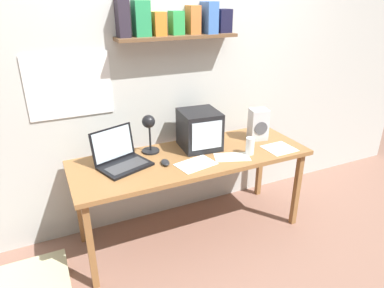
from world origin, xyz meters
The scene contains 13 objects.
ground_plane centered at (0.00, 0.00, 0.00)m, with size 12.00×12.00×0.00m, color #896152.
back_wall centered at (0.00, 0.42, 1.31)m, with size 5.60×0.24×2.60m.
corner_desk centered at (0.00, 0.00, 0.67)m, with size 1.86×0.67×0.73m.
crt_monitor centered at (0.13, 0.13, 0.88)m, with size 0.33×0.34×0.31m.
laptop centered at (-0.55, 0.09, 0.79)m, with size 0.43×0.39×0.27m.
desk_lamp centered at (-0.29, 0.17, 0.94)m, with size 0.14×0.18×0.33m.
juice_glass centered at (0.43, -0.16, 0.79)m, with size 0.07×0.07×0.14m.
space_heater centered at (0.66, 0.07, 0.86)m, with size 0.18×0.16×0.27m.
computer_mouse centered at (-0.24, -0.05, 0.74)m, with size 0.07×0.11×0.03m.
loose_paper_near_laptop centered at (-0.04, -0.15, 0.73)m, with size 0.31×0.24×0.00m.
printed_handout centered at (0.27, -0.16, 0.73)m, with size 0.31×0.24×0.00m.
loose_paper_near_monitor centered at (0.71, -0.18, 0.73)m, with size 0.24×0.23×0.00m.
floor_cushion centered at (-1.25, -0.12, 0.05)m, with size 0.45×0.45×0.10m.
Camera 1 is at (-1.02, -2.19, 1.88)m, focal length 32.00 mm.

